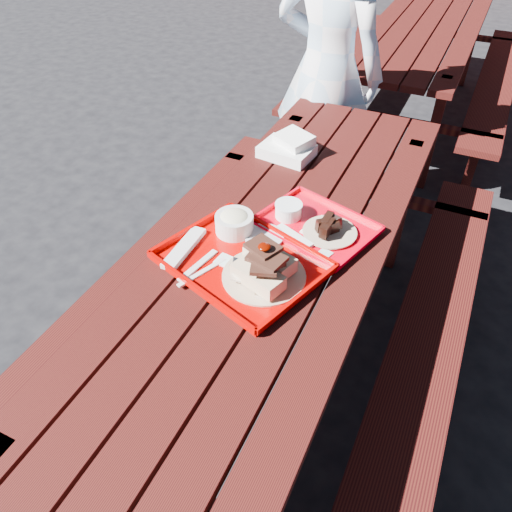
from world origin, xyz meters
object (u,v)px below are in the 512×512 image
far_tray (313,225)px  person (327,71)px  near_tray (246,253)px  picnic_table_near (273,285)px  picnic_table_far (421,51)px

far_tray → person: size_ratio=0.27×
near_tray → person: person is taller
picnic_table_near → near_tray: 0.26m
far_tray → person: bearing=107.1°
picnic_table_near → picnic_table_far: same height
picnic_table_far → near_tray: 2.93m
picnic_table_far → person: bearing=-100.8°
picnic_table_far → near_tray: (-0.05, -2.92, 0.23)m
picnic_table_near → far_tray: size_ratio=5.14×
picnic_table_near → near_tray: bearing=-113.4°
near_tray → far_tray: near_tray is taller
picnic_table_far → near_tray: near_tray is taller
person → picnic_table_far: bearing=-93.2°
picnic_table_far → picnic_table_near: bearing=-90.0°
picnic_table_far → far_tray: (0.09, -2.65, 0.21)m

